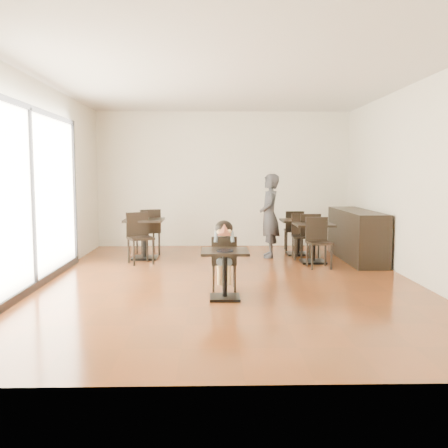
{
  "coord_description": "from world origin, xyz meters",
  "views": [
    {
      "loc": [
        -0.27,
        -7.96,
        1.74
      ],
      "look_at": [
        -0.1,
        -0.64,
        1.0
      ],
      "focal_mm": 40.0,
      "sensor_mm": 36.0,
      "label": 1
    }
  ],
  "objects_px": {
    "cafe_table_mid": "(313,243)",
    "chair_left_a": "(148,232)",
    "chair_back_b": "(302,237)",
    "child": "(224,256)",
    "chair_left_b": "(141,238)",
    "chair_mid_b": "(319,243)",
    "child_table": "(225,275)",
    "chair_mid_a": "(308,236)",
    "child_chair": "(224,263)",
    "cafe_table_back": "(298,237)",
    "cafe_table_left": "(144,239)",
    "chair_back_a": "(294,231)",
    "adult_patron": "(269,216)"
  },
  "relations": [
    {
      "from": "cafe_table_mid",
      "to": "chair_left_a",
      "type": "relative_size",
      "value": 0.78
    },
    {
      "from": "chair_left_a",
      "to": "chair_back_b",
      "type": "height_order",
      "value": "chair_left_a"
    },
    {
      "from": "child",
      "to": "chair_left_b",
      "type": "distance_m",
      "value": 2.71
    },
    {
      "from": "chair_mid_b",
      "to": "chair_left_b",
      "type": "relative_size",
      "value": 0.94
    },
    {
      "from": "child_table",
      "to": "chair_mid_a",
      "type": "xyz_separation_m",
      "value": [
        1.8,
        3.35,
        0.12
      ]
    },
    {
      "from": "child_chair",
      "to": "cafe_table_back",
      "type": "distance_m",
      "value": 3.62
    },
    {
      "from": "cafe_table_left",
      "to": "chair_left_a",
      "type": "height_order",
      "value": "chair_left_a"
    },
    {
      "from": "chair_back_a",
      "to": "cafe_table_left",
      "type": "bearing_deg",
      "value": 19.9
    },
    {
      "from": "chair_mid_a",
      "to": "chair_back_a",
      "type": "relative_size",
      "value": 1.02
    },
    {
      "from": "chair_mid_a",
      "to": "chair_left_b",
      "type": "relative_size",
      "value": 0.94
    },
    {
      "from": "child_chair",
      "to": "adult_patron",
      "type": "distance_m",
      "value": 3.12
    },
    {
      "from": "child",
      "to": "chair_mid_a",
      "type": "bearing_deg",
      "value": 57.22
    },
    {
      "from": "cafe_table_mid",
      "to": "chair_mid_b",
      "type": "relative_size",
      "value": 0.83
    },
    {
      "from": "chair_back_b",
      "to": "chair_left_a",
      "type": "bearing_deg",
      "value": 171.27
    },
    {
      "from": "adult_patron",
      "to": "cafe_table_back",
      "type": "xyz_separation_m",
      "value": [
        0.65,
        0.3,
        -0.49
      ]
    },
    {
      "from": "child",
      "to": "chair_mid_b",
      "type": "bearing_deg",
      "value": 43.28
    },
    {
      "from": "cafe_table_left",
      "to": "chair_mid_a",
      "type": "distance_m",
      "value": 3.36
    },
    {
      "from": "cafe_table_mid",
      "to": "chair_left_a",
      "type": "bearing_deg",
      "value": 162.38
    },
    {
      "from": "child_chair",
      "to": "cafe_table_left",
      "type": "xyz_separation_m",
      "value": [
        -1.56,
        2.76,
        -0.0
      ]
    },
    {
      "from": "cafe_table_back",
      "to": "chair_back_a",
      "type": "relative_size",
      "value": 0.83
    },
    {
      "from": "cafe_table_left",
      "to": "chair_left_b",
      "type": "bearing_deg",
      "value": -90.0
    },
    {
      "from": "adult_patron",
      "to": "chair_back_a",
      "type": "relative_size",
      "value": 1.9
    },
    {
      "from": "chair_mid_a",
      "to": "child",
      "type": "bearing_deg",
      "value": 52.6
    },
    {
      "from": "child_chair",
      "to": "child",
      "type": "height_order",
      "value": "child"
    },
    {
      "from": "cafe_table_mid",
      "to": "chair_back_b",
      "type": "distance_m",
      "value": 0.44
    },
    {
      "from": "child_table",
      "to": "cafe_table_back",
      "type": "relative_size",
      "value": 0.91
    },
    {
      "from": "chair_mid_a",
      "to": "chair_back_b",
      "type": "relative_size",
      "value": 1.02
    },
    {
      "from": "child_chair",
      "to": "chair_mid_b",
      "type": "height_order",
      "value": "chair_mid_b"
    },
    {
      "from": "child_chair",
      "to": "cafe_table_mid",
      "type": "bearing_deg",
      "value": -128.72
    },
    {
      "from": "chair_back_a",
      "to": "adult_patron",
      "type": "bearing_deg",
      "value": 55.25
    },
    {
      "from": "chair_left_b",
      "to": "child_table",
      "type": "bearing_deg",
      "value": -85.28
    },
    {
      "from": "cafe_table_mid",
      "to": "chair_left_a",
      "type": "height_order",
      "value": "chair_left_a"
    },
    {
      "from": "cafe_table_left",
      "to": "chair_mid_a",
      "type": "height_order",
      "value": "chair_mid_a"
    },
    {
      "from": "chair_mid_b",
      "to": "chair_back_a",
      "type": "height_order",
      "value": "chair_mid_b"
    },
    {
      "from": "chair_mid_b",
      "to": "child_chair",
      "type": "bearing_deg",
      "value": -141.34
    },
    {
      "from": "cafe_table_mid",
      "to": "chair_back_a",
      "type": "bearing_deg",
      "value": 95.11
    },
    {
      "from": "child",
      "to": "chair_mid_a",
      "type": "distance_m",
      "value": 3.33
    },
    {
      "from": "chair_back_a",
      "to": "child",
      "type": "bearing_deg",
      "value": 68.79
    },
    {
      "from": "child_table",
      "to": "child",
      "type": "distance_m",
      "value": 0.58
    },
    {
      "from": "cafe_table_mid",
      "to": "chair_back_a",
      "type": "height_order",
      "value": "chair_back_a"
    },
    {
      "from": "child",
      "to": "cafe_table_back",
      "type": "relative_size",
      "value": 1.37
    },
    {
      "from": "chair_mid_a",
      "to": "cafe_table_back",
      "type": "bearing_deg",
      "value": -76.64
    },
    {
      "from": "chair_mid_b",
      "to": "chair_back_b",
      "type": "height_order",
      "value": "chair_mid_b"
    },
    {
      "from": "chair_left_a",
      "to": "chair_back_a",
      "type": "xyz_separation_m",
      "value": [
        3.22,
        0.45,
        -0.04
      ]
    },
    {
      "from": "child",
      "to": "cafe_table_back",
      "type": "bearing_deg",
      "value": 62.61
    },
    {
      "from": "cafe_table_left",
      "to": "chair_back_a",
      "type": "distance_m",
      "value": 3.38
    },
    {
      "from": "chair_left_a",
      "to": "chair_back_a",
      "type": "distance_m",
      "value": 3.26
    },
    {
      "from": "adult_patron",
      "to": "chair_left_a",
      "type": "xyz_separation_m",
      "value": [
        -2.57,
        0.4,
        -0.37
      ]
    },
    {
      "from": "child_chair",
      "to": "chair_left_a",
      "type": "xyz_separation_m",
      "value": [
        -1.56,
        3.31,
        0.08
      ]
    },
    {
      "from": "child_table",
      "to": "adult_patron",
      "type": "relative_size",
      "value": 0.4
    }
  ]
}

